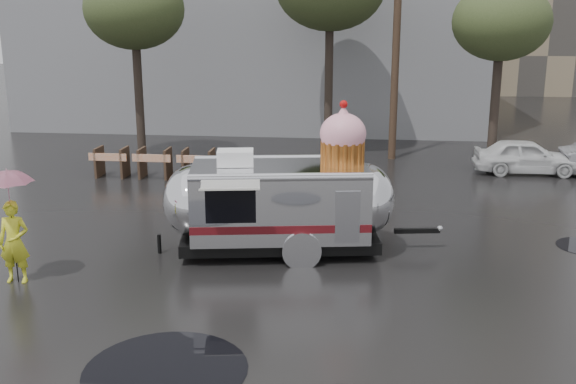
# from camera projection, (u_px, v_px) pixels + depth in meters

# --- Properties ---
(ground) EXTENTS (120.00, 120.00, 0.00)m
(ground) POSITION_uv_depth(u_px,v_px,m) (285.00, 311.00, 12.57)
(ground) COLOR black
(ground) RESTS_ON ground
(puddles) EXTENTS (10.30, 9.00, 0.01)m
(puddles) POSITION_uv_depth(u_px,v_px,m) (302.00, 346.00, 11.21)
(puddles) COLOR black
(puddles) RESTS_ON ground
(utility_pole) EXTENTS (1.60, 0.28, 9.00)m
(utility_pole) POSITION_uv_depth(u_px,v_px,m) (397.00, 35.00, 24.56)
(utility_pole) COLOR #473323
(utility_pole) RESTS_ON ground
(tree_left) EXTENTS (3.64, 3.64, 6.95)m
(tree_left) POSITION_uv_depth(u_px,v_px,m) (134.00, 10.00, 24.39)
(tree_left) COLOR #382D26
(tree_left) RESTS_ON ground
(tree_right) EXTENTS (3.36, 3.36, 6.42)m
(tree_right) POSITION_uv_depth(u_px,v_px,m) (501.00, 23.00, 23.12)
(tree_right) COLOR #382D26
(tree_right) RESTS_ON ground
(barricade_row) EXTENTS (4.30, 0.80, 1.00)m
(barricade_row) POSITION_uv_depth(u_px,v_px,m) (155.00, 163.00, 22.59)
(barricade_row) COLOR #473323
(barricade_row) RESTS_ON ground
(airstream_trailer) EXTENTS (6.59, 3.16, 3.58)m
(airstream_trailer) POSITION_uv_depth(u_px,v_px,m) (283.00, 199.00, 15.39)
(airstream_trailer) COLOR silver
(airstream_trailer) RESTS_ON ground
(person_left) EXTENTS (0.65, 0.46, 1.72)m
(person_left) POSITION_uv_depth(u_px,v_px,m) (14.00, 242.00, 13.71)
(person_left) COLOR yellow
(person_left) RESTS_ON ground
(umbrella_pink) EXTENTS (1.24, 1.24, 2.40)m
(umbrella_pink) POSITION_uv_depth(u_px,v_px,m) (8.00, 189.00, 13.43)
(umbrella_pink) COLOR pink
(umbrella_pink) RESTS_ON ground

